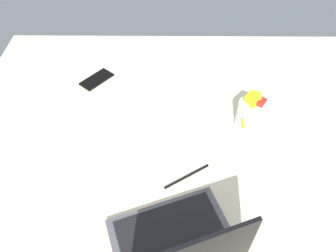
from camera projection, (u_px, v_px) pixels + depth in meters
bed_mattress at (200, 159)px, 121.64cm from camera, size 180.00×140.00×18.00cm
laptop at (177, 244)px, 85.95cm from camera, size 38.95×33.07×23.00cm
snack_cup at (250, 113)px, 116.62cm from camera, size 10.54×9.96×14.54cm
cell_phone at (97, 79)px, 138.82cm from camera, size 14.19×15.11×0.80cm
charger_cable at (187, 176)px, 105.39cm from camera, size 14.75×9.48×0.60cm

